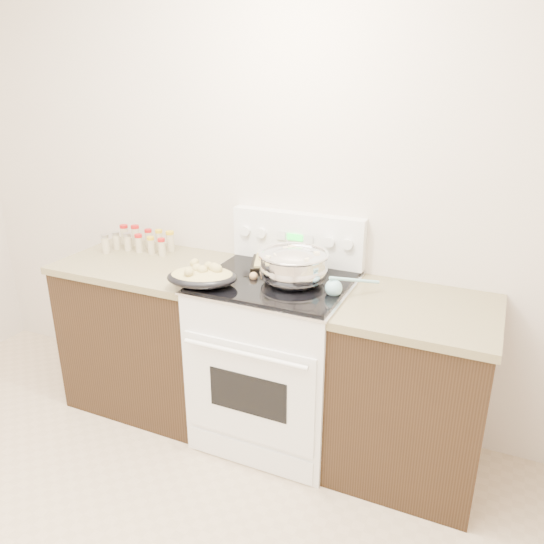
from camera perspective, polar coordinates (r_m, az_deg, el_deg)
The scene contains 9 objects.
counter_left at distance 3.33m, azimuth -12.80°, elevation -6.25°, with size 0.93×0.67×0.92m.
counter_right at distance 2.78m, azimuth 14.73°, elevation -12.26°, with size 0.73×0.67×0.92m.
kitchen_range at distance 2.93m, azimuth 0.44°, elevation -9.01°, with size 0.78×0.73×1.22m.
mixing_bowl at distance 2.66m, azimuth 2.34°, elevation 0.50°, with size 0.35×0.35×0.21m.
roasting_pan at distance 2.66m, azimuth -7.53°, elevation -0.43°, with size 0.41×0.34×0.11m.
baking_sheet at distance 2.93m, azimuth 1.59°, elevation 1.16°, with size 0.46×0.39×0.06m.
wooden_spoon at distance 2.75m, azimuth -1.34°, elevation -0.29°, with size 0.14×0.23×0.04m.
blue_ladle at distance 2.55m, azimuth 6.88°, elevation -1.62°, with size 0.23×0.21×0.10m.
spice_jars at distance 3.33m, azimuth -14.07°, elevation 3.33°, with size 0.40×0.24×0.13m.
Camera 1 is at (1.37, -0.90, 1.95)m, focal length 35.00 mm.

